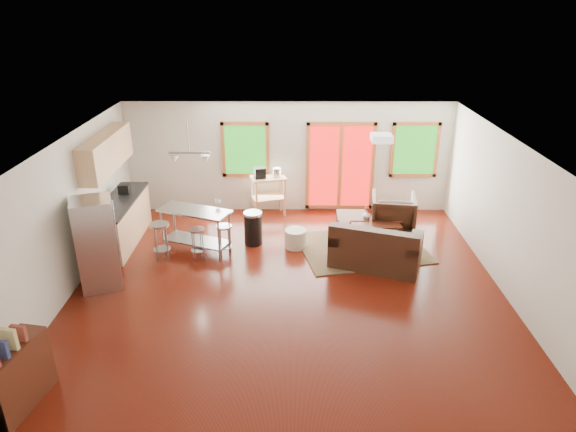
{
  "coord_description": "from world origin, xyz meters",
  "views": [
    {
      "loc": [
        0.05,
        -7.98,
        4.76
      ],
      "look_at": [
        0.0,
        0.3,
        1.2
      ],
      "focal_mm": 32.0,
      "sensor_mm": 36.0,
      "label": 1
    }
  ],
  "objects_px": {
    "loveseat": "(375,249)",
    "island": "(195,223)",
    "coffee_table": "(375,225)",
    "armchair": "(393,212)",
    "ottoman": "(351,224)",
    "kitchen_cart": "(267,183)",
    "refrigerator": "(97,244)",
    "rug": "(362,248)"
  },
  "relations": [
    {
      "from": "ottoman",
      "to": "kitchen_cart",
      "type": "bearing_deg",
      "value": 152.54
    },
    {
      "from": "loveseat",
      "to": "ottoman",
      "type": "height_order",
      "value": "loveseat"
    },
    {
      "from": "loveseat",
      "to": "coffee_table",
      "type": "distance_m",
      "value": 1.13
    },
    {
      "from": "coffee_table",
      "to": "rug",
      "type": "bearing_deg",
      "value": -126.83
    },
    {
      "from": "rug",
      "to": "armchair",
      "type": "relative_size",
      "value": 2.62
    },
    {
      "from": "coffee_table",
      "to": "ottoman",
      "type": "xyz_separation_m",
      "value": [
        -0.45,
        0.36,
        -0.14
      ]
    },
    {
      "from": "rug",
      "to": "armchair",
      "type": "bearing_deg",
      "value": 47.87
    },
    {
      "from": "loveseat",
      "to": "ottoman",
      "type": "xyz_separation_m",
      "value": [
        -0.29,
        1.49,
        -0.14
      ]
    },
    {
      "from": "rug",
      "to": "island",
      "type": "bearing_deg",
      "value": -177.75
    },
    {
      "from": "armchair",
      "to": "island",
      "type": "xyz_separation_m",
      "value": [
        -4.11,
        -0.96,
        0.15
      ]
    },
    {
      "from": "refrigerator",
      "to": "island",
      "type": "xyz_separation_m",
      "value": [
        1.45,
        1.34,
        -0.2
      ]
    },
    {
      "from": "ottoman",
      "to": "refrigerator",
      "type": "relative_size",
      "value": 0.38
    },
    {
      "from": "armchair",
      "to": "ottoman",
      "type": "distance_m",
      "value": 0.94
    },
    {
      "from": "loveseat",
      "to": "kitchen_cart",
      "type": "relative_size",
      "value": 1.58
    },
    {
      "from": "island",
      "to": "coffee_table",
      "type": "bearing_deg",
      "value": 8.28
    },
    {
      "from": "loveseat",
      "to": "island",
      "type": "bearing_deg",
      "value": -170.31
    },
    {
      "from": "loveseat",
      "to": "refrigerator",
      "type": "relative_size",
      "value": 1.14
    },
    {
      "from": "refrigerator",
      "to": "island",
      "type": "bearing_deg",
      "value": 23.22
    },
    {
      "from": "coffee_table",
      "to": "kitchen_cart",
      "type": "relative_size",
      "value": 0.89
    },
    {
      "from": "rug",
      "to": "kitchen_cart",
      "type": "height_order",
      "value": "kitchen_cart"
    },
    {
      "from": "armchair",
      "to": "island",
      "type": "bearing_deg",
      "value": 21.11
    },
    {
      "from": "coffee_table",
      "to": "refrigerator",
      "type": "bearing_deg",
      "value": -159.84
    },
    {
      "from": "ottoman",
      "to": "kitchen_cart",
      "type": "distance_m",
      "value": 2.17
    },
    {
      "from": "coffee_table",
      "to": "island",
      "type": "bearing_deg",
      "value": -171.72
    },
    {
      "from": "coffee_table",
      "to": "armchair",
      "type": "bearing_deg",
      "value": 43.59
    },
    {
      "from": "rug",
      "to": "refrigerator",
      "type": "height_order",
      "value": "refrigerator"
    },
    {
      "from": "island",
      "to": "ottoman",
      "type": "bearing_deg",
      "value": 15.61
    },
    {
      "from": "coffee_table",
      "to": "refrigerator",
      "type": "relative_size",
      "value": 0.64
    },
    {
      "from": "kitchen_cart",
      "to": "refrigerator",
      "type": "bearing_deg",
      "value": -131.23
    },
    {
      "from": "armchair",
      "to": "rug",
      "type": "bearing_deg",
      "value": 55.83
    },
    {
      "from": "rug",
      "to": "armchair",
      "type": "height_order",
      "value": "armchair"
    },
    {
      "from": "ottoman",
      "to": "island",
      "type": "bearing_deg",
      "value": -164.39
    },
    {
      "from": "coffee_table",
      "to": "ottoman",
      "type": "bearing_deg",
      "value": 140.99
    },
    {
      "from": "armchair",
      "to": "refrigerator",
      "type": "distance_m",
      "value": 6.03
    },
    {
      "from": "armchair",
      "to": "island",
      "type": "distance_m",
      "value": 4.22
    },
    {
      "from": "ottoman",
      "to": "kitchen_cart",
      "type": "relative_size",
      "value": 0.53
    },
    {
      "from": "loveseat",
      "to": "armchair",
      "type": "height_order",
      "value": "armchair"
    },
    {
      "from": "armchair",
      "to": "ottoman",
      "type": "bearing_deg",
      "value": 11.97
    },
    {
      "from": "ottoman",
      "to": "loveseat",
      "type": "bearing_deg",
      "value": -78.88
    },
    {
      "from": "refrigerator",
      "to": "kitchen_cart",
      "type": "height_order",
      "value": "refrigerator"
    },
    {
      "from": "island",
      "to": "kitchen_cart",
      "type": "height_order",
      "value": "kitchen_cart"
    },
    {
      "from": "loveseat",
      "to": "rug",
      "type": "bearing_deg",
      "value": 120.4
    }
  ]
}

